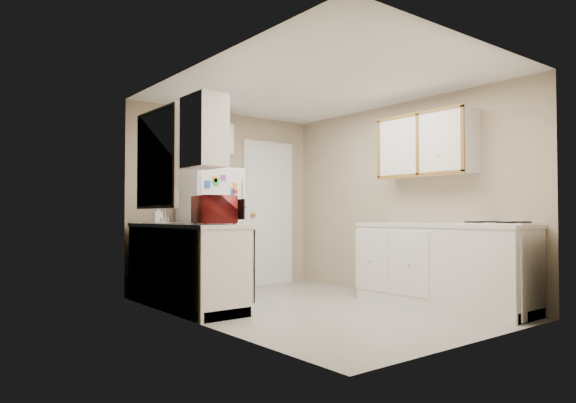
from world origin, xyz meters
TOP-DOWN VIEW (x-y plane):
  - floor at (0.00, 0.00)m, footprint 3.80×3.80m
  - ceiling at (0.00, 0.00)m, footprint 3.80×3.80m
  - wall_left at (-1.40, 0.00)m, footprint 3.80×3.80m
  - wall_right at (1.40, 0.00)m, footprint 3.80×3.80m
  - wall_back at (0.00, 1.90)m, footprint 2.80×2.80m
  - wall_front at (0.00, -1.90)m, footprint 2.80×2.80m
  - left_counter at (-1.10, 0.90)m, footprint 0.60×1.80m
  - dishwasher at (-0.81, 0.30)m, footprint 0.03×0.58m
  - sink at (-1.10, 1.05)m, footprint 0.54×0.74m
  - microwave at (-1.09, 0.29)m, footprint 0.56×0.40m
  - soap_bottle at (-1.15, 1.51)m, footprint 0.10×0.10m
  - window_blinds at (-1.36, 1.05)m, footprint 0.10×0.98m
  - upper_cabinet_left at (-1.25, 0.22)m, footprint 0.30×0.45m
  - refrigerator at (-0.44, 1.53)m, footprint 0.67×0.66m
  - cabinet_over_fridge at (-0.40, 1.75)m, footprint 0.70×0.30m
  - interior_door at (0.70, 1.86)m, footprint 0.86×0.06m
  - right_counter at (1.10, -0.80)m, footprint 0.60×2.00m
  - stove at (1.12, -1.44)m, footprint 0.62×0.73m
  - upper_cabinet_right at (1.25, -0.50)m, footprint 0.30×1.20m

SIDE VIEW (x-z plane):
  - floor at x=0.00m, z-range 0.00..0.00m
  - stove at x=1.12m, z-range 0.00..0.81m
  - left_counter at x=-1.10m, z-range 0.00..0.90m
  - right_counter at x=1.10m, z-range 0.00..0.90m
  - dishwasher at x=-0.81m, z-range 0.13..0.85m
  - refrigerator at x=-0.44m, z-range 0.00..1.58m
  - sink at x=-1.10m, z-range 0.78..0.94m
  - soap_bottle at x=-1.15m, z-range 0.90..1.10m
  - interior_door at x=0.70m, z-range -0.02..2.06m
  - microwave at x=-1.09m, z-range 0.88..1.22m
  - wall_left at x=-1.40m, z-range 1.20..1.20m
  - wall_right at x=1.40m, z-range 1.20..1.20m
  - wall_back at x=0.00m, z-range 1.20..1.20m
  - wall_front at x=0.00m, z-range 1.20..1.20m
  - window_blinds at x=-1.36m, z-range 1.06..2.14m
  - upper_cabinet_left at x=-1.25m, z-range 1.45..2.15m
  - upper_cabinet_right at x=1.25m, z-range 1.45..2.15m
  - cabinet_over_fridge at x=-0.40m, z-range 1.80..2.20m
  - ceiling at x=0.00m, z-range 2.40..2.40m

